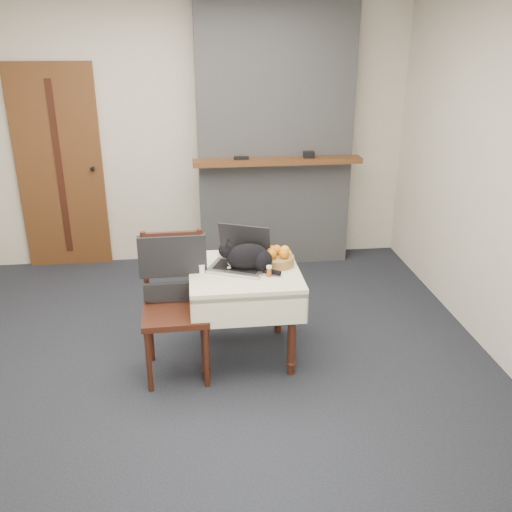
# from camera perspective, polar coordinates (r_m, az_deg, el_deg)

# --- Properties ---
(ground) EXTENTS (4.50, 4.50, 0.00)m
(ground) POSITION_cam_1_polar(r_m,az_deg,el_deg) (4.37, -6.60, -10.05)
(ground) COLOR black
(ground) RESTS_ON ground
(room_shell) EXTENTS (4.52, 4.01, 2.61)m
(room_shell) POSITION_cam_1_polar(r_m,az_deg,el_deg) (4.19, -7.77, 14.41)
(room_shell) COLOR beige
(room_shell) RESTS_ON ground
(door) EXTENTS (0.82, 0.10, 2.00)m
(door) POSITION_cam_1_polar(r_m,az_deg,el_deg) (5.95, -19.02, 8.25)
(door) COLOR brown
(door) RESTS_ON ground
(chimney) EXTENTS (1.62, 0.48, 2.60)m
(chimney) POSITION_cam_1_polar(r_m,az_deg,el_deg) (5.70, 1.85, 11.91)
(chimney) COLOR gray
(chimney) RESTS_ON ground
(side_table) EXTENTS (0.78, 0.78, 0.70)m
(side_table) POSITION_cam_1_polar(r_m,az_deg,el_deg) (4.10, -1.20, -2.77)
(side_table) COLOR #35160E
(side_table) RESTS_ON ground
(laptop) EXTENTS (0.49, 0.46, 0.29)m
(laptop) POSITION_cam_1_polar(r_m,az_deg,el_deg) (4.08, -1.54, -0.07)
(laptop) COLOR #B7B7BC
(laptop) RESTS_ON side_table
(cat) EXTENTS (0.44, 0.27, 0.22)m
(cat) POSITION_cam_1_polar(r_m,az_deg,el_deg) (4.01, -0.70, -0.14)
(cat) COLOR black
(cat) RESTS_ON side_table
(cream_jar) EXTENTS (0.06, 0.06, 0.06)m
(cream_jar) POSITION_cam_1_polar(r_m,az_deg,el_deg) (4.01, -5.44, -1.20)
(cream_jar) COLOR white
(cream_jar) RESTS_ON side_table
(pill_bottle) EXTENTS (0.04, 0.04, 0.08)m
(pill_bottle) POSITION_cam_1_polar(r_m,az_deg,el_deg) (3.93, 1.32, -1.50)
(pill_bottle) COLOR #974812
(pill_bottle) RESTS_ON side_table
(fruit_basket) EXTENTS (0.24, 0.24, 0.13)m
(fruit_basket) POSITION_cam_1_polar(r_m,az_deg,el_deg) (4.11, 2.19, -0.17)
(fruit_basket) COLOR olive
(fruit_basket) RESTS_ON side_table
(desk_clutter) EXTENTS (0.15, 0.08, 0.01)m
(desk_clutter) POSITION_cam_1_polar(r_m,az_deg,el_deg) (4.10, 0.57, -0.95)
(desk_clutter) COLOR black
(desk_clutter) RESTS_ON side_table
(chair) EXTENTS (0.47, 0.46, 1.01)m
(chair) POSITION_cam_1_polar(r_m,az_deg,el_deg) (3.98, -8.19, -2.86)
(chair) COLOR #35160E
(chair) RESTS_ON ground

